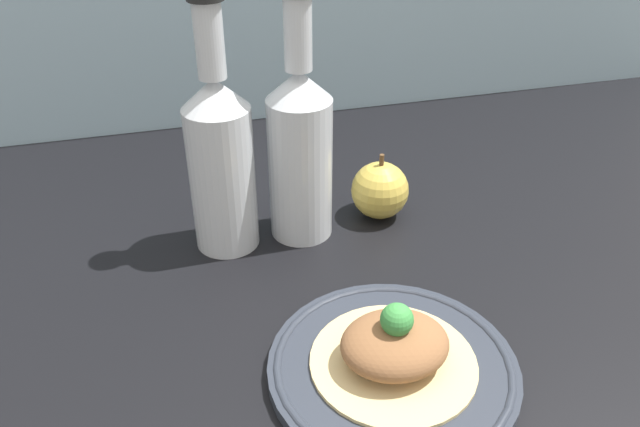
% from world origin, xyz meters
% --- Properties ---
extents(ground_plane, '(1.80, 1.10, 0.04)m').
position_xyz_m(ground_plane, '(0.00, 0.00, -0.02)').
color(ground_plane, black).
extents(plate, '(0.24, 0.24, 0.02)m').
position_xyz_m(plate, '(0.06, -0.10, 0.01)').
color(plate, '#2D333D').
rests_on(plate, ground_plane).
extents(plated_food, '(0.16, 0.16, 0.07)m').
position_xyz_m(plated_food, '(0.06, -0.10, 0.03)').
color(plated_food, '#D6BC7F').
rests_on(plated_food, plate).
extents(cider_bottle_left, '(0.08, 0.08, 0.31)m').
position_xyz_m(cider_bottle_left, '(-0.06, 0.16, 0.12)').
color(cider_bottle_left, silver).
rests_on(cider_bottle_left, ground_plane).
extents(cider_bottle_right, '(0.08, 0.08, 0.31)m').
position_xyz_m(cider_bottle_right, '(0.03, 0.16, 0.12)').
color(cider_bottle_right, silver).
rests_on(cider_bottle_right, ground_plane).
extents(apple, '(0.08, 0.08, 0.09)m').
position_xyz_m(apple, '(0.14, 0.17, 0.04)').
color(apple, gold).
rests_on(apple, ground_plane).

